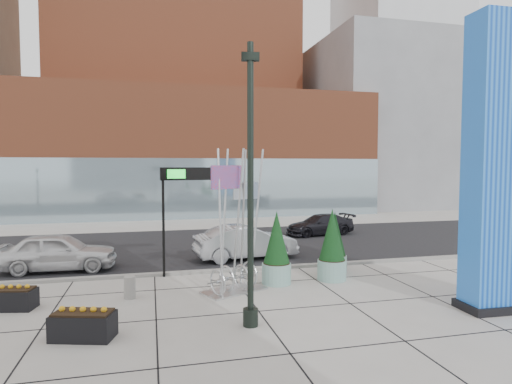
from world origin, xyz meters
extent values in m
plane|color=#9E9991|center=(0.00, 0.00, 0.00)|extent=(160.00, 160.00, 0.00)
cube|color=black|center=(0.00, 10.00, 0.01)|extent=(80.00, 12.00, 0.02)
cube|color=gray|center=(0.00, 4.00, 0.06)|extent=(80.00, 0.30, 0.12)
cube|color=#A14E2F|center=(1.00, 27.00, 5.50)|extent=(34.00, 10.00, 11.00)
cube|color=#8CA5B2|center=(1.00, 22.20, 2.50)|extent=(34.00, 0.60, 5.00)
cube|color=slate|center=(26.00, 32.00, 9.00)|extent=(20.00, 18.00, 18.00)
cube|color=#B2B7BC|center=(36.00, 48.00, 27.50)|extent=(16.00, 16.00, 55.00)
cube|color=blue|center=(8.28, -2.56, 4.41)|extent=(2.48, 1.06, 8.82)
cube|color=black|center=(8.28, -2.56, 0.12)|extent=(2.68, 1.26, 0.24)
cylinder|color=black|center=(0.50, -2.07, 3.80)|extent=(0.17, 0.17, 7.61)
cylinder|color=black|center=(0.50, -2.07, 0.24)|extent=(0.42, 0.42, 0.48)
cube|color=black|center=(0.50, -2.07, 7.23)|extent=(0.51, 0.29, 0.21)
cube|color=#B9BBBE|center=(0.67, 1.20, 0.03)|extent=(2.45, 1.92, 0.06)
cylinder|color=#B9BBBE|center=(-0.02, 1.00, 2.49)|extent=(0.09, 0.09, 4.98)
cylinder|color=#B9BBBE|center=(0.38, 1.35, 2.49)|extent=(0.09, 0.09, 4.98)
cylinder|color=#B9BBBE|center=(0.77, 1.10, 2.49)|extent=(0.09, 0.09, 4.98)
cylinder|color=#B9BBBE|center=(1.22, 1.40, 2.49)|extent=(0.09, 0.09, 4.98)
cylinder|color=#B9BBBE|center=(1.47, 0.95, 2.49)|extent=(0.09, 0.09, 4.98)
torus|color=#B9BBBE|center=(-0.07, 1.10, 0.48)|extent=(0.44, 0.85, 0.91)
torus|color=#B9BBBE|center=(0.43, 1.30, 0.48)|extent=(0.44, 0.85, 0.91)
torus|color=#B9BBBE|center=(0.92, 1.10, 0.48)|extent=(0.44, 0.85, 0.91)
torus|color=#B9BBBE|center=(1.42, 1.30, 0.48)|extent=(0.44, 0.85, 0.91)
cube|color=red|center=(0.38, 1.20, 3.98)|extent=(1.16, 0.69, 0.80)
cube|color=#B9BBBE|center=(1.27, 1.30, 3.49)|extent=(0.96, 0.37, 0.60)
cylinder|color=gray|center=(-2.81, 1.24, 0.36)|extent=(0.37, 0.37, 0.73)
cylinder|color=black|center=(-1.63, 3.80, 2.13)|extent=(0.10, 0.10, 4.25)
cube|color=black|center=(-0.72, 3.80, 4.05)|extent=(2.03, 0.43, 0.51)
cube|color=#19D833|center=(-1.13, 3.69, 4.05)|extent=(0.71, 0.11, 0.35)
cylinder|color=#83B0A7|center=(4.60, 1.80, 0.38)|extent=(1.10, 1.10, 0.77)
cylinder|color=black|center=(4.60, 1.80, 0.77)|extent=(1.01, 1.01, 0.07)
cone|color=black|center=(4.60, 1.80, 1.75)|extent=(0.99, 0.99, 1.97)
cylinder|color=#83B0A7|center=(5.20, 2.88, 0.35)|extent=(1.00, 1.00, 0.70)
cylinder|color=black|center=(5.20, 2.88, 0.70)|extent=(0.92, 0.92, 0.06)
cone|color=black|center=(5.20, 2.88, 1.60)|extent=(0.90, 0.90, 1.80)
cylinder|color=#83B0A7|center=(2.39, 1.80, 0.38)|extent=(1.08, 1.08, 0.76)
cylinder|color=black|center=(2.39, 1.80, 0.76)|extent=(1.00, 1.00, 0.06)
cone|color=black|center=(2.39, 1.80, 1.73)|extent=(0.97, 0.97, 1.95)
cube|color=black|center=(-6.28, 1.00, 0.30)|extent=(1.51, 0.97, 0.60)
cube|color=black|center=(-6.28, 1.00, 0.62)|extent=(1.39, 0.85, 0.06)
cube|color=black|center=(-3.80, -1.91, 0.32)|extent=(1.67, 1.16, 0.65)
cube|color=black|center=(-3.80, -1.91, 0.67)|extent=(1.53, 1.02, 0.06)
imported|color=silver|center=(-5.87, 5.80, 0.79)|extent=(4.71, 2.09, 1.58)
imported|color=#A7A8AE|center=(2.19, 6.14, 0.79)|extent=(4.96, 2.26, 1.58)
imported|color=black|center=(8.27, 11.91, 0.64)|extent=(4.66, 2.46, 1.29)
camera|label=1|loc=(-2.09, -13.20, 4.36)|focal=30.00mm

